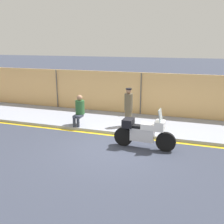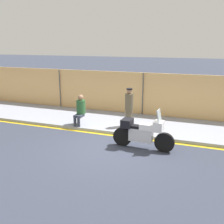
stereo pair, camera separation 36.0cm
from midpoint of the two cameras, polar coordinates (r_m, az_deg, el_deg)
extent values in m
plane|color=#333847|center=(9.65, 1.06, -7.93)|extent=(120.00, 120.00, 0.00)
cube|color=#8E93A3|center=(12.30, 5.64, -2.58)|extent=(36.09, 3.14, 0.13)
cube|color=gold|center=(10.81, 3.36, -5.38)|extent=(36.09, 0.18, 0.01)
cube|color=#E5B26B|center=(13.60, 7.55, 3.73)|extent=(34.28, 0.08, 2.28)
cylinder|color=#4C4C51|center=(15.31, -10.59, 4.85)|extent=(0.05, 0.05, 2.28)
cylinder|color=#4C4C51|center=(13.50, 7.46, 3.65)|extent=(0.05, 0.05, 2.28)
cylinder|color=black|center=(9.45, 12.42, -6.51)|extent=(0.71, 0.16, 0.70)
cylinder|color=black|center=(9.80, 3.35, -5.37)|extent=(0.71, 0.16, 0.70)
cube|color=silver|center=(9.56, 7.38, -4.96)|extent=(0.87, 0.31, 0.47)
cube|color=white|center=(9.40, 8.73, -3.24)|extent=(0.53, 0.33, 0.22)
cube|color=black|center=(9.49, 6.88, -3.26)|extent=(0.61, 0.30, 0.10)
cube|color=white|center=(9.30, 11.19, -3.05)|extent=(0.34, 0.49, 0.34)
cube|color=silver|center=(9.19, 11.31, -0.79)|extent=(0.12, 0.42, 0.42)
cube|color=black|center=(9.58, 4.38, -2.40)|extent=(0.38, 0.52, 0.30)
cylinder|color=brown|center=(11.64, 4.58, -1.35)|extent=(0.30, 0.30, 0.73)
cylinder|color=brown|center=(11.46, 4.66, 2.17)|extent=(0.36, 0.36, 0.73)
sphere|color=#A37556|center=(11.36, 4.71, 4.53)|extent=(0.23, 0.23, 0.23)
cylinder|color=black|center=(11.34, 4.72, 5.01)|extent=(0.26, 0.26, 0.05)
cylinder|color=#2D3342|center=(11.71, -7.19, -2.08)|extent=(0.13, 0.13, 0.44)
cylinder|color=#2D3342|center=(11.63, -6.39, -2.18)|extent=(0.13, 0.13, 0.44)
cube|color=#2D3342|center=(11.80, -6.34, -0.83)|extent=(0.35, 0.44, 0.10)
cylinder|color=#2D6033|center=(11.89, -5.93, 1.10)|extent=(0.41, 0.41, 0.62)
sphere|color=#A37556|center=(11.80, -5.98, 3.16)|extent=(0.25, 0.25, 0.25)
camera|label=1|loc=(0.18, -89.04, 0.26)|focal=42.00mm
camera|label=2|loc=(0.18, 90.96, -0.26)|focal=42.00mm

